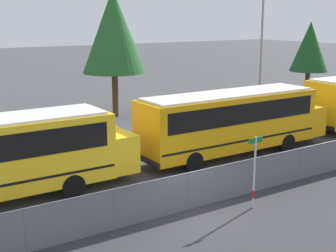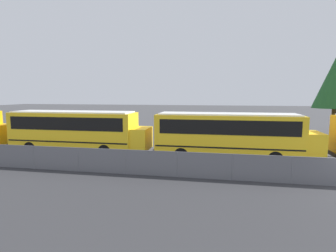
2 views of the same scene
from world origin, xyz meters
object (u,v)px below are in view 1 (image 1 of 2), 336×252
(street_sign, at_px, (255,170))
(tree_1, at_px, (114,31))
(light_pole, at_px, (261,47))
(school_bus_3, at_px, (233,118))
(tree_0, at_px, (310,47))

(street_sign, distance_m, tree_1, 18.85)
(light_pole, bearing_deg, street_sign, -134.44)
(school_bus_3, relative_size, tree_0, 1.70)
(school_bus_3, distance_m, light_pole, 10.50)
(school_bus_3, xyz_separation_m, tree_0, (19.48, 11.80, 2.40))
(street_sign, xyz_separation_m, tree_0, (23.43, 17.61, 2.88))
(school_bus_3, bearing_deg, tree_0, 31.20)
(school_bus_3, xyz_separation_m, light_pole, (7.86, 6.24, 3.09))
(street_sign, xyz_separation_m, tree_1, (3.28, 17.98, 4.62))
(light_pole, relative_size, tree_1, 1.03)
(street_sign, relative_size, tree_1, 0.31)
(school_bus_3, height_order, tree_0, tree_0)
(tree_0, bearing_deg, tree_1, 178.94)
(tree_0, bearing_deg, school_bus_3, -148.80)
(light_pole, xyz_separation_m, tree_0, (11.62, 5.56, -0.69))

